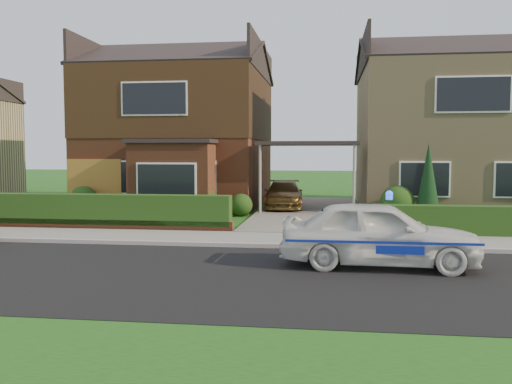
# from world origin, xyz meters

# --- Properties ---
(ground) EXTENTS (120.00, 120.00, 0.00)m
(ground) POSITION_xyz_m (0.00, 0.00, 0.00)
(ground) COLOR #134512
(ground) RESTS_ON ground
(road) EXTENTS (60.00, 6.00, 0.02)m
(road) POSITION_xyz_m (0.00, 0.00, 0.00)
(road) COLOR black
(road) RESTS_ON ground
(kerb) EXTENTS (60.00, 0.16, 0.12)m
(kerb) POSITION_xyz_m (0.00, 3.05, 0.06)
(kerb) COLOR #9E9993
(kerb) RESTS_ON ground
(sidewalk) EXTENTS (60.00, 2.00, 0.10)m
(sidewalk) POSITION_xyz_m (0.00, 4.10, 0.05)
(sidewalk) COLOR slate
(sidewalk) RESTS_ON ground
(driveway) EXTENTS (3.80, 12.00, 0.12)m
(driveway) POSITION_xyz_m (0.00, 11.00, 0.06)
(driveway) COLOR #666059
(driveway) RESTS_ON ground
(house_left) EXTENTS (7.50, 9.53, 7.25)m
(house_left) POSITION_xyz_m (-5.78, 13.90, 3.81)
(house_left) COLOR brown
(house_left) RESTS_ON ground
(house_right) EXTENTS (7.50, 8.06, 7.25)m
(house_right) POSITION_xyz_m (5.80, 13.99, 3.66)
(house_right) COLOR tan
(house_right) RESTS_ON ground
(carport_link) EXTENTS (3.80, 3.00, 2.77)m
(carport_link) POSITION_xyz_m (0.00, 10.95, 2.66)
(carport_link) COLOR black
(carport_link) RESTS_ON ground
(garage_door) EXTENTS (2.20, 0.10, 2.10)m
(garage_door) POSITION_xyz_m (-8.25, 9.96, 1.05)
(garage_door) COLOR #976121
(garage_door) RESTS_ON ground
(dwarf_wall) EXTENTS (7.70, 0.25, 0.36)m
(dwarf_wall) POSITION_xyz_m (-5.80, 5.30, 0.18)
(dwarf_wall) COLOR brown
(dwarf_wall) RESTS_ON ground
(hedge_left) EXTENTS (7.50, 0.55, 0.90)m
(hedge_left) POSITION_xyz_m (-5.80, 5.45, 0.00)
(hedge_left) COLOR #163811
(hedge_left) RESTS_ON ground
(shrub_left_far) EXTENTS (1.08, 1.08, 1.08)m
(shrub_left_far) POSITION_xyz_m (-8.50, 9.50, 0.54)
(shrub_left_far) COLOR #163811
(shrub_left_far) RESTS_ON ground
(shrub_left_mid) EXTENTS (1.32, 1.32, 1.32)m
(shrub_left_mid) POSITION_xyz_m (-4.00, 9.30, 0.66)
(shrub_left_mid) COLOR #163811
(shrub_left_mid) RESTS_ON ground
(shrub_left_near) EXTENTS (0.84, 0.84, 0.84)m
(shrub_left_near) POSITION_xyz_m (-2.40, 9.60, 0.42)
(shrub_left_near) COLOR #163811
(shrub_left_near) RESTS_ON ground
(shrub_right_near) EXTENTS (1.20, 1.20, 1.20)m
(shrub_right_near) POSITION_xyz_m (3.20, 9.40, 0.60)
(shrub_right_near) COLOR #163811
(shrub_right_near) RESTS_ON ground
(conifer_a) EXTENTS (0.90, 0.90, 2.60)m
(conifer_a) POSITION_xyz_m (4.20, 9.20, 1.30)
(conifer_a) COLOR black
(conifer_a) RESTS_ON ground
(police_car) EXTENTS (3.70, 4.09, 1.54)m
(police_car) POSITION_xyz_m (1.82, 1.20, 0.69)
(police_car) COLOR silver
(police_car) RESTS_ON ground
(driveway_car) EXTENTS (1.71, 3.77, 1.07)m
(driveway_car) POSITION_xyz_m (-1.00, 11.72, 0.66)
(driveway_car) COLOR brown
(driveway_car) RESTS_ON driveway
(potted_plant_a) EXTENTS (0.50, 0.42, 0.81)m
(potted_plant_a) POSITION_xyz_m (-9.00, 7.26, 0.41)
(potted_plant_a) COLOR gray
(potted_plant_a) RESTS_ON ground
(potted_plant_b) EXTENTS (0.52, 0.47, 0.80)m
(potted_plant_b) POSITION_xyz_m (-8.24, 9.00, 0.40)
(potted_plant_b) COLOR gray
(potted_plant_b) RESTS_ON ground
(potted_plant_c) EXTENTS (0.45, 0.45, 0.72)m
(potted_plant_c) POSITION_xyz_m (-2.50, 6.00, 0.36)
(potted_plant_c) COLOR gray
(potted_plant_c) RESTS_ON ground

